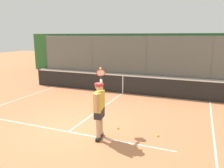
% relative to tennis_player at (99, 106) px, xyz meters
% --- Properties ---
extents(ground_plane, '(60.00, 60.00, 0.00)m').
position_rel_tennis_player_xyz_m(ground_plane, '(1.09, -0.36, -0.97)').
color(ground_plane, '#C67A4C').
extents(court_line_markings, '(8.48, 9.48, 0.01)m').
position_rel_tennis_player_xyz_m(court_line_markings, '(1.09, 0.32, -0.97)').
color(court_line_markings, white).
rests_on(court_line_markings, ground).
extents(fence_backdrop, '(20.47, 1.37, 3.12)m').
position_rel_tennis_player_xyz_m(fence_backdrop, '(1.09, -10.95, 0.58)').
color(fence_backdrop, slate).
rests_on(fence_backdrop, ground).
extents(tennis_net, '(10.90, 0.09, 1.07)m').
position_rel_tennis_player_xyz_m(tennis_net, '(1.09, -5.22, -0.48)').
color(tennis_net, '#2D2D2D').
rests_on(tennis_net, ground).
extents(tennis_player, '(0.63, 1.33, 1.95)m').
position_rel_tennis_player_xyz_m(tennis_player, '(0.00, 0.00, 0.00)').
color(tennis_player, black).
rests_on(tennis_player, ground).
extents(tennis_ball_near_baseline, '(0.07, 0.07, 0.07)m').
position_rel_tennis_player_xyz_m(tennis_ball_near_baseline, '(-0.28, -0.81, -0.94)').
color(tennis_ball_near_baseline, '#C1D138').
rests_on(tennis_ball_near_baseline, ground).
extents(tennis_ball_near_net, '(0.07, 0.07, 0.07)m').
position_rel_tennis_player_xyz_m(tennis_ball_near_net, '(-1.57, -0.74, -0.94)').
color(tennis_ball_near_net, '#D6E042').
rests_on(tennis_ball_near_net, ground).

